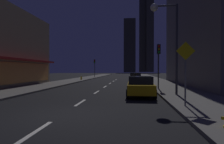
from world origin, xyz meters
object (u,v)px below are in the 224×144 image
(car_parked_far, at_px, (135,77))
(street_lamp_right, at_px, (165,26))
(fire_hydrant_far_left, at_px, (81,78))
(pedestrian_crossing_sign, at_px, (185,68))
(traffic_light_near_right, at_px, (159,56))
(car_parked_near, at_px, (140,86))
(traffic_light_far_left, at_px, (95,64))

(car_parked_far, height_order, street_lamp_right, street_lamp_right)
(fire_hydrant_far_left, relative_size, pedestrian_crossing_sign, 0.21)
(traffic_light_near_right, xyz_separation_m, street_lamp_right, (-0.12, -4.09, 1.87))
(fire_hydrant_far_left, xyz_separation_m, street_lamp_right, (11.28, -18.84, 4.61))
(car_parked_near, bearing_deg, pedestrian_crossing_sign, -64.78)
(car_parked_far, bearing_deg, car_parked_near, -90.00)
(street_lamp_right, bearing_deg, fire_hydrant_far_left, 120.91)
(fire_hydrant_far_left, distance_m, traffic_light_far_left, 10.69)
(car_parked_far, bearing_deg, traffic_light_near_right, -81.23)
(car_parked_near, height_order, pedestrian_crossing_sign, pedestrian_crossing_sign)
(car_parked_near, distance_m, pedestrian_crossing_sign, 4.86)
(pedestrian_crossing_sign, bearing_deg, street_lamp_right, 92.86)
(car_parked_far, bearing_deg, fire_hydrant_far_left, 165.66)
(traffic_light_far_left, height_order, pedestrian_crossing_sign, traffic_light_far_left)
(traffic_light_near_right, bearing_deg, pedestrian_crossing_sign, -89.33)
(car_parked_far, relative_size, traffic_light_far_left, 1.01)
(traffic_light_near_right, height_order, street_lamp_right, street_lamp_right)
(traffic_light_near_right, bearing_deg, car_parked_far, 98.77)
(traffic_light_far_left, bearing_deg, car_parked_near, -72.76)
(car_parked_far, distance_m, street_lamp_right, 17.06)
(fire_hydrant_far_left, xyz_separation_m, pedestrian_crossing_sign, (11.50, -23.24, 1.56))
(car_parked_near, height_order, fire_hydrant_far_left, car_parked_near)
(street_lamp_right, bearing_deg, traffic_light_near_right, 88.32)
(traffic_light_far_left, bearing_deg, car_parked_far, -54.50)
(traffic_light_far_left, bearing_deg, traffic_light_near_right, -66.31)
(traffic_light_near_right, bearing_deg, fire_hydrant_far_left, 127.70)
(pedestrian_crossing_sign, bearing_deg, traffic_light_near_right, 90.67)
(car_parked_far, height_order, fire_hydrant_far_left, car_parked_far)
(car_parked_near, distance_m, fire_hydrant_far_left, 21.24)
(traffic_light_far_left, height_order, street_lamp_right, street_lamp_right)
(traffic_light_near_right, distance_m, pedestrian_crossing_sign, 8.58)
(traffic_light_far_left, relative_size, pedestrian_crossing_sign, 1.33)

